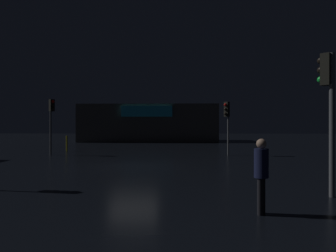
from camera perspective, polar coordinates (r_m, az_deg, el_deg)
ground_plane at (r=16.00m, az=-6.54°, el=-7.49°), size 120.00×120.00×0.00m
store_building at (r=40.33m, az=-3.49°, el=0.52°), size 17.40×7.95×4.75m
traffic_signal_main at (r=21.52m, az=11.09°, el=1.98°), size 0.42×0.42×3.76m
traffic_signal_opposite at (r=22.91m, az=-21.15°, el=2.00°), size 0.43×0.41×3.96m
traffic_signal_cross_left at (r=10.22m, az=28.04°, el=4.85°), size 0.42×0.42×4.27m
pedestrian at (r=7.61m, az=17.22°, el=-7.93°), size 0.47×0.47×1.81m
bollard_kerb_a at (r=25.75m, az=-18.57°, el=-3.18°), size 0.12×0.12×1.26m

